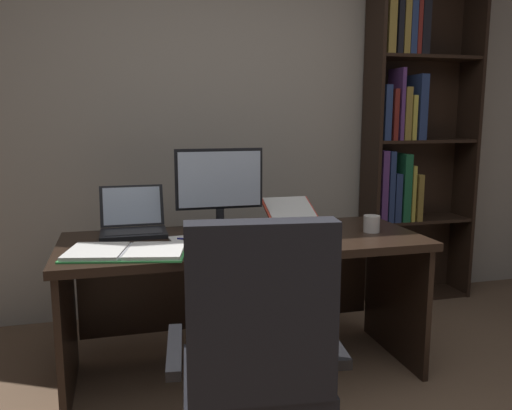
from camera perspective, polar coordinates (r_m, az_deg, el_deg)
The scene contains 13 objects.
wall_back at distance 3.58m, azimuth -1.71°, elevation 10.66°, with size 5.71×0.12×2.75m, color #A89E8E.
desk at distance 2.71m, azimuth -1.68°, elevation -7.18°, with size 1.79×0.71×0.72m.
bookshelf at distance 3.82m, azimuth 16.28°, elevation 6.80°, with size 0.79×0.27×2.29m.
office_chair at distance 1.89m, azimuth 0.09°, elevation -18.61°, with size 0.65×0.60×1.01m.
monitor at distance 2.75m, azimuth -4.03°, elevation 1.77°, with size 0.47×0.16×0.43m.
laptop at distance 2.74m, azimuth -13.35°, elevation -2.02°, with size 0.33×0.31×0.23m.
keyboard at distance 2.45m, azimuth -2.41°, elevation -4.10°, with size 0.42×0.15×0.02m, color black.
computer_mouse at distance 2.53m, azimuth 4.26°, elevation -3.50°, with size 0.06×0.10×0.04m, color black.
reading_stand_with_book at distance 2.95m, azimuth 3.79°, elevation -0.66°, with size 0.28×0.29×0.13m.
open_binder at distance 2.35m, azimuth -14.10°, elevation -5.01°, with size 0.57×0.39×0.02m.
notepad at distance 2.52m, azimuth -7.56°, elevation -3.94°, with size 0.15×0.21×0.01m, color silver.
pen at distance 2.52m, azimuth -7.11°, elevation -3.72°, with size 0.01×0.01×0.14m, color navy.
coffee_mug at distance 2.77m, azimuth 12.59°, elevation -2.02°, with size 0.09×0.09×0.09m, color silver.
Camera 1 is at (-0.81, -1.36, 1.32)m, focal length 36.41 mm.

